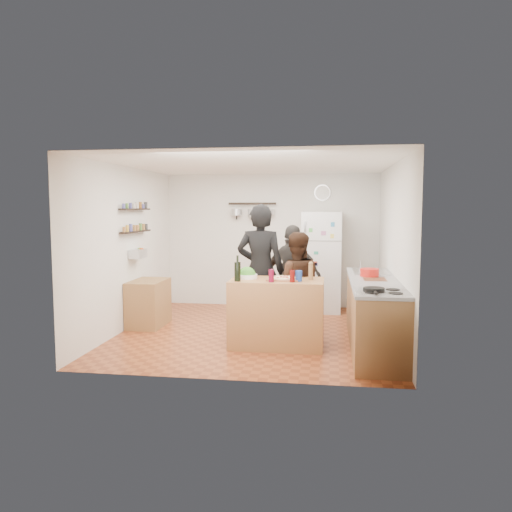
% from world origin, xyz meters
% --- Properties ---
extents(room_shell, '(4.20, 4.20, 4.20)m').
position_xyz_m(room_shell, '(0.00, 0.39, 1.25)').
color(room_shell, brown).
rests_on(room_shell, ground).
extents(prep_island, '(1.25, 0.72, 0.91)m').
position_xyz_m(prep_island, '(0.40, -0.66, 0.46)').
color(prep_island, '#A4673C').
rests_on(prep_island, floor).
extents(pizza_board, '(0.42, 0.34, 0.02)m').
position_xyz_m(pizza_board, '(0.48, -0.68, 0.92)').
color(pizza_board, brown).
rests_on(pizza_board, prep_island).
extents(pizza, '(0.34, 0.34, 0.02)m').
position_xyz_m(pizza, '(0.48, -0.68, 0.94)').
color(pizza, beige).
rests_on(pizza, pizza_board).
extents(salad_bowl, '(0.29, 0.29, 0.06)m').
position_xyz_m(salad_bowl, '(-0.02, -0.61, 0.94)').
color(salad_bowl, white).
rests_on(salad_bowl, prep_island).
extents(wine_bottle, '(0.08, 0.08, 0.25)m').
position_xyz_m(wine_bottle, '(-0.10, -0.88, 1.04)').
color(wine_bottle, black).
rests_on(wine_bottle, prep_island).
extents(wine_glass_near, '(0.07, 0.07, 0.17)m').
position_xyz_m(wine_glass_near, '(0.35, -0.90, 0.99)').
color(wine_glass_near, maroon).
rests_on(wine_glass_near, prep_island).
extents(wine_glass_far, '(0.07, 0.07, 0.16)m').
position_xyz_m(wine_glass_far, '(0.62, -0.86, 0.99)').
color(wine_glass_far, '#590907').
rests_on(wine_glass_far, prep_island).
extents(pepper_mill, '(0.06, 0.06, 0.20)m').
position_xyz_m(pepper_mill, '(0.85, -0.61, 1.01)').
color(pepper_mill, olive).
rests_on(pepper_mill, prep_island).
extents(salt_canister, '(0.09, 0.09, 0.14)m').
position_xyz_m(salt_canister, '(0.70, -0.78, 0.98)').
color(salt_canister, '#1B3D97').
rests_on(salt_canister, prep_island).
extents(person_left, '(0.73, 0.51, 1.93)m').
position_xyz_m(person_left, '(0.10, -0.11, 0.96)').
color(person_left, black).
rests_on(person_left, floor).
extents(person_center, '(0.79, 0.65, 1.53)m').
position_xyz_m(person_center, '(0.62, -0.17, 0.76)').
color(person_center, black).
rests_on(person_center, floor).
extents(person_back, '(1.02, 0.69, 1.61)m').
position_xyz_m(person_back, '(0.53, 0.44, 0.81)').
color(person_back, '#2A2725').
rests_on(person_back, floor).
extents(counter_run, '(0.63, 2.63, 0.90)m').
position_xyz_m(counter_run, '(1.70, -0.55, 0.45)').
color(counter_run, '#9E7042').
rests_on(counter_run, floor).
extents(stove_top, '(0.60, 0.62, 0.02)m').
position_xyz_m(stove_top, '(1.70, -1.50, 0.91)').
color(stove_top, white).
rests_on(stove_top, counter_run).
extents(skillet, '(0.24, 0.24, 0.05)m').
position_xyz_m(skillet, '(1.60, -1.53, 0.94)').
color(skillet, black).
rests_on(skillet, stove_top).
extents(sink, '(0.50, 0.80, 0.03)m').
position_xyz_m(sink, '(1.70, 0.30, 0.92)').
color(sink, silver).
rests_on(sink, counter_run).
extents(cutting_board, '(0.30, 0.40, 0.02)m').
position_xyz_m(cutting_board, '(1.70, -0.50, 0.91)').
color(cutting_board, brown).
rests_on(cutting_board, counter_run).
extents(red_bowl, '(0.26, 0.26, 0.11)m').
position_xyz_m(red_bowl, '(1.65, -0.23, 0.97)').
color(red_bowl, red).
rests_on(red_bowl, counter_run).
extents(fridge, '(0.70, 0.68, 1.80)m').
position_xyz_m(fridge, '(0.95, 1.75, 0.90)').
color(fridge, white).
rests_on(fridge, floor).
extents(wall_clock, '(0.30, 0.03, 0.30)m').
position_xyz_m(wall_clock, '(0.95, 2.08, 2.15)').
color(wall_clock, silver).
rests_on(wall_clock, back_wall).
extents(spice_shelf_lower, '(0.12, 1.00, 0.02)m').
position_xyz_m(spice_shelf_lower, '(-1.93, 0.20, 1.50)').
color(spice_shelf_lower, black).
rests_on(spice_shelf_lower, left_wall).
extents(spice_shelf_upper, '(0.12, 1.00, 0.02)m').
position_xyz_m(spice_shelf_upper, '(-1.93, 0.20, 1.85)').
color(spice_shelf_upper, black).
rests_on(spice_shelf_upper, left_wall).
extents(produce_basket, '(0.18, 0.35, 0.14)m').
position_xyz_m(produce_basket, '(-1.90, 0.20, 1.15)').
color(produce_basket, silver).
rests_on(produce_basket, left_wall).
extents(side_table, '(0.50, 0.80, 0.73)m').
position_xyz_m(side_table, '(-1.74, 0.19, 0.36)').
color(side_table, '#A57845').
rests_on(side_table, floor).
extents(pot_rack, '(0.90, 0.04, 0.04)m').
position_xyz_m(pot_rack, '(-0.35, 2.00, 1.95)').
color(pot_rack, black).
rests_on(pot_rack, back_wall).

